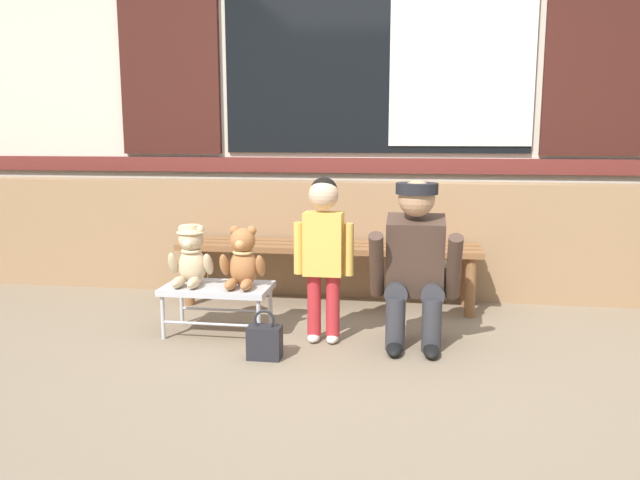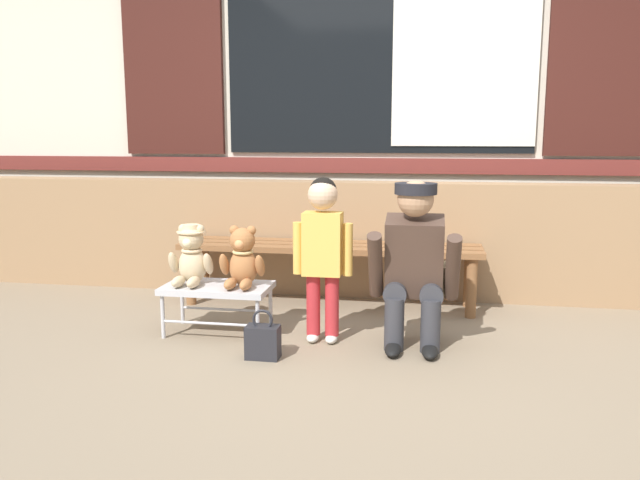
# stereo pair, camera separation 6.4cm
# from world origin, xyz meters

# --- Properties ---
(ground_plane) EXTENTS (60.00, 60.00, 0.00)m
(ground_plane) POSITION_xyz_m (0.00, 0.00, 0.00)
(ground_plane) COLOR #84725B
(brick_low_wall) EXTENTS (8.03, 0.25, 0.85)m
(brick_low_wall) POSITION_xyz_m (0.00, 1.43, 0.42)
(brick_low_wall) COLOR #997551
(brick_low_wall) RESTS_ON ground
(shop_facade) EXTENTS (8.19, 0.26, 3.39)m
(shop_facade) POSITION_xyz_m (0.00, 1.94, 1.71)
(shop_facade) COLOR beige
(shop_facade) RESTS_ON ground
(wooden_bench_long) EXTENTS (2.10, 0.40, 0.44)m
(wooden_bench_long) POSITION_xyz_m (-0.26, 1.06, 0.37)
(wooden_bench_long) COLOR brown
(wooden_bench_long) RESTS_ON ground
(small_display_bench) EXTENTS (0.64, 0.36, 0.30)m
(small_display_bench) POSITION_xyz_m (-0.83, 0.32, 0.27)
(small_display_bench) COLOR #BCBCC1
(small_display_bench) RESTS_ON ground
(teddy_bear_with_hat) EXTENTS (0.28, 0.27, 0.36)m
(teddy_bear_with_hat) POSITION_xyz_m (-0.99, 0.33, 0.47)
(teddy_bear_with_hat) COLOR #CCB289
(teddy_bear_with_hat) RESTS_ON small_display_bench
(teddy_bear_plain) EXTENTS (0.28, 0.26, 0.36)m
(teddy_bear_plain) POSITION_xyz_m (-0.67, 0.33, 0.46)
(teddy_bear_plain) COLOR #A86B3D
(teddy_bear_plain) RESTS_ON small_display_bench
(child_standing) EXTENTS (0.35, 0.18, 0.96)m
(child_standing) POSITION_xyz_m (-0.17, 0.28, 0.59)
(child_standing) COLOR #B7282D
(child_standing) RESTS_ON ground
(adult_crouching) EXTENTS (0.50, 0.49, 0.95)m
(adult_crouching) POSITION_xyz_m (0.35, 0.28, 0.48)
(adult_crouching) COLOR #333338
(adult_crouching) RESTS_ON ground
(handbag_on_ground) EXTENTS (0.18, 0.11, 0.27)m
(handbag_on_ground) POSITION_xyz_m (-0.44, -0.05, 0.10)
(handbag_on_ground) COLOR #232328
(handbag_on_ground) RESTS_ON ground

